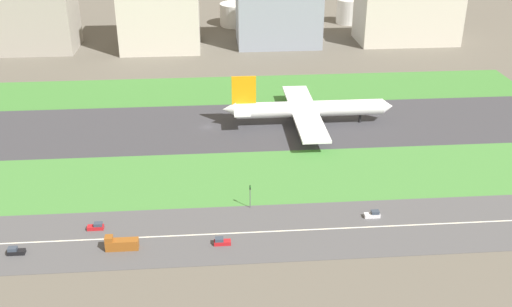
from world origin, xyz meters
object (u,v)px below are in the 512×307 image
(fuel_tank_centre, at_px, (297,10))
(traffic_light, at_px, (250,195))
(car_0, at_px, (222,242))
(car_4, at_px, (15,251))
(airliner, at_px, (305,109))
(hangar_building, at_px, (159,3))
(car_2, at_px, (96,227))
(terminal_building, at_px, (31,6))
(cargo_warehouse, at_px, (407,17))
(car_5, at_px, (373,214))
(truck_0, at_px, (121,244))
(fuel_tank_east, at_px, (349,11))
(office_tower, at_px, (278,7))
(fuel_tank_west, at_px, (239,14))

(fuel_tank_centre, bearing_deg, traffic_light, -101.55)
(car_0, bearing_deg, fuel_tank_centre, -102.74)
(car_4, relative_size, fuel_tank_centre, 0.20)
(airliner, height_order, hangar_building, hangar_building)
(airliner, bearing_deg, car_2, -135.00)
(car_0, distance_m, fuel_tank_centre, 243.10)
(airliner, distance_m, terminal_building, 171.80)
(cargo_warehouse, bearing_deg, car_2, -128.03)
(car_5, xyz_separation_m, hangar_building, (-69.47, 182.00, 22.43))
(traffic_light, bearing_deg, cargo_warehouse, 60.17)
(airliner, relative_size, car_2, 14.77)
(car_2, xyz_separation_m, hangar_building, (7.19, 182.00, 22.43))
(airliner, height_order, truck_0, airliner)
(car_0, bearing_deg, truck_0, 0.00)
(car_4, relative_size, fuel_tank_east, 0.27)
(car_0, xyz_separation_m, fuel_tank_east, (86.84, 237.00, 6.36))
(truck_0, xyz_separation_m, office_tower, (62.69, 192.00, 18.41))
(hangar_building, height_order, fuel_tank_west, hangar_building)
(fuel_tank_west, bearing_deg, car_4, -106.57)
(truck_0, relative_size, fuel_tank_east, 0.52)
(traffic_light, height_order, hangar_building, hangar_building)
(traffic_light, distance_m, terminal_building, 202.57)
(car_5, relative_size, car_0, 1.00)
(airliner, bearing_deg, terminal_building, 138.18)
(traffic_light, xyz_separation_m, terminal_building, (-102.02, 174.01, 18.69))
(terminal_building, bearing_deg, airliner, -41.82)
(terminal_building, height_order, fuel_tank_west, terminal_building)
(car_5, distance_m, terminal_building, 228.32)
(cargo_warehouse, relative_size, fuel_tank_centre, 2.45)
(car_0, relative_size, truck_0, 0.52)
(car_5, bearing_deg, hangar_building, 110.89)
(truck_0, bearing_deg, hangar_building, -89.78)
(cargo_warehouse, bearing_deg, fuel_tank_centre, 140.71)
(airliner, xyz_separation_m, truck_0, (-60.08, -78.00, -4.56))
(car_2, height_order, fuel_tank_west, fuel_tank_west)
(fuel_tank_west, bearing_deg, terminal_building, -157.97)
(car_4, relative_size, hangar_building, 0.09)
(car_2, xyz_separation_m, truck_0, (7.91, -10.00, 0.75))
(terminal_building, bearing_deg, traffic_light, -59.62)
(truck_0, distance_m, cargo_warehouse, 234.69)
(fuel_tank_west, relative_size, fuel_tank_centre, 1.07)
(car_2, relative_size, truck_0, 0.52)
(car_5, xyz_separation_m, office_tower, (-6.05, 182.00, 19.16))
(car_2, bearing_deg, traffic_light, 10.63)
(truck_0, xyz_separation_m, fuel_tank_west, (43.87, 237.00, 4.93))
(airliner, bearing_deg, cargo_warehouse, 56.89)
(car_0, relative_size, cargo_warehouse, 0.08)
(fuel_tank_centre, bearing_deg, office_tower, -110.41)
(hangar_building, relative_size, office_tower, 1.04)
(office_tower, bearing_deg, truck_0, -108.08)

